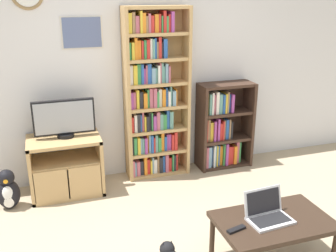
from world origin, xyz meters
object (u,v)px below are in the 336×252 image
coffee_table (273,224)px  penguin_figurine (8,191)px  tv_stand (66,166)px  remote_near_laptop (236,229)px  television (64,119)px  bookshelf_short (221,128)px  laptop (267,212)px  bookshelf_tall (154,98)px

coffee_table → penguin_figurine: bearing=142.4°
tv_stand → coffee_table: size_ratio=0.84×
coffee_table → remote_near_laptop: size_ratio=5.56×
television → bookshelf_short: 1.93m
remote_near_laptop → laptop: bearing=-91.4°
television → bookshelf_short: size_ratio=0.60×
tv_stand → bookshelf_tall: 1.25m
remote_near_laptop → penguin_figurine: remote_near_laptop is taller
laptop → remote_near_laptop: size_ratio=2.19×
coffee_table → laptop: (-0.05, 0.03, 0.10)m
bookshelf_tall → penguin_figurine: bookshelf_tall is taller
coffee_table → penguin_figurine: size_ratio=2.14×
television → laptop: size_ratio=1.78×
bookshelf_short → remote_near_laptop: (-0.79, -1.95, -0.07)m
television → penguin_figurine: (-0.63, -0.20, -0.66)m
bookshelf_tall → remote_near_laptop: bearing=-87.8°
tv_stand → remote_near_laptop: (1.13, -1.81, 0.10)m
television → bookshelf_tall: bookshelf_tall is taller
tv_stand → coffee_table: tv_stand is taller
remote_near_laptop → bookshelf_tall: bearing=-11.4°
bookshelf_tall → coffee_table: 2.06m
bookshelf_tall → bookshelf_short: bookshelf_tall is taller
coffee_table → remote_near_laptop: remote_near_laptop is taller
bookshelf_short → laptop: 1.94m
laptop → penguin_figurine: laptop is taller
bookshelf_tall → remote_near_laptop: bookshelf_tall is taller
tv_stand → television: 0.53m
laptop → remote_near_laptop: (-0.31, -0.07, -0.05)m
television → coffee_table: bearing=-51.1°
bookshelf_short → laptop: size_ratio=2.97×
bookshelf_tall → laptop: 2.00m
television → bookshelf_short: (1.90, 0.10, -0.35)m
coffee_table → bookshelf_short: bearing=77.1°
bookshelf_short → remote_near_laptop: 2.10m
television → remote_near_laptop: television is taller
television → bookshelf_tall: size_ratio=0.32×
bookshelf_short → coffee_table: bearing=-102.9°
tv_stand → bookshelf_short: bookshelf_short is taller
remote_near_laptop → television: bearing=17.2°
bookshelf_short → coffee_table: 1.96m
television → bookshelf_short: bearing=2.9°
bookshelf_tall → laptop: bookshelf_tall is taller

